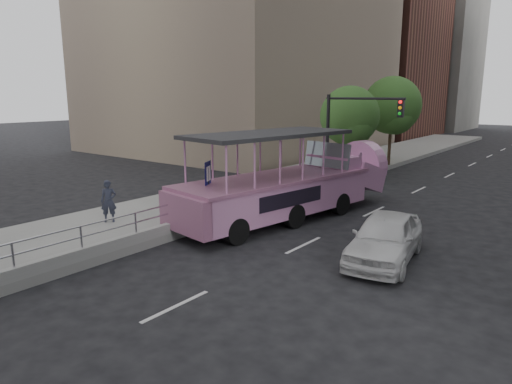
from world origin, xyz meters
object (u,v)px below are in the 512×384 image
at_px(duck_boat, 294,185).
at_px(parking_sign, 208,189).
at_px(car, 385,238).
at_px(street_tree_near, 350,118).
at_px(traffic_signal, 348,128).
at_px(street_tree_far, 393,108).
at_px(pedestrian_near, 109,201).

xyz_separation_m(duck_boat, parking_sign, (-1.18, -4.05, 0.36)).
bearing_deg(car, street_tree_near, 111.82).
bearing_deg(duck_boat, parking_sign, -106.27).
bearing_deg(parking_sign, street_tree_near, 93.04).
bearing_deg(traffic_signal, parking_sign, -95.47).
relative_size(duck_boat, street_tree_far, 1.78).
height_order(pedestrian_near, traffic_signal, traffic_signal).
bearing_deg(traffic_signal, pedestrian_near, -110.90).
height_order(traffic_signal, street_tree_near, street_tree_near).
relative_size(duck_boat, pedestrian_near, 6.96).
bearing_deg(parking_sign, duck_boat, 73.73).
height_order(pedestrian_near, parking_sign, parking_sign).
bearing_deg(street_tree_near, parking_sign, -86.96).
xyz_separation_m(traffic_signal, street_tree_far, (-1.40, 9.43, 0.81)).
height_order(pedestrian_near, street_tree_near, street_tree_near).
distance_m(pedestrian_near, traffic_signal, 12.52).
relative_size(car, street_tree_near, 0.79).
distance_m(duck_boat, parking_sign, 4.24).
xyz_separation_m(car, street_tree_far, (-6.94, 17.64, 3.54)).
bearing_deg(parking_sign, car, 11.27).
relative_size(duck_boat, street_tree_near, 2.01).
height_order(parking_sign, street_tree_near, street_tree_near).
height_order(duck_boat, traffic_signal, traffic_signal).
bearing_deg(traffic_signal, duck_boat, -87.12).
relative_size(pedestrian_near, street_tree_far, 0.26).
xyz_separation_m(traffic_signal, street_tree_near, (-1.60, 3.43, 0.32)).
xyz_separation_m(duck_boat, car, (5.27, -2.77, -0.61)).
relative_size(duck_boat, car, 2.55).
relative_size(car, street_tree_far, 0.70).
relative_size(traffic_signal, street_tree_far, 0.81).
height_order(duck_boat, parking_sign, duck_boat).
height_order(parking_sign, traffic_signal, traffic_signal).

